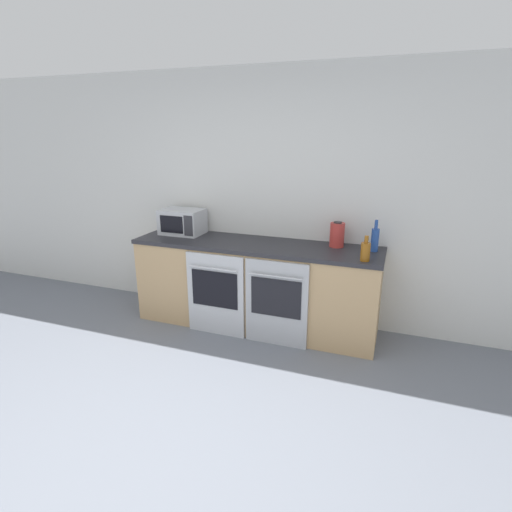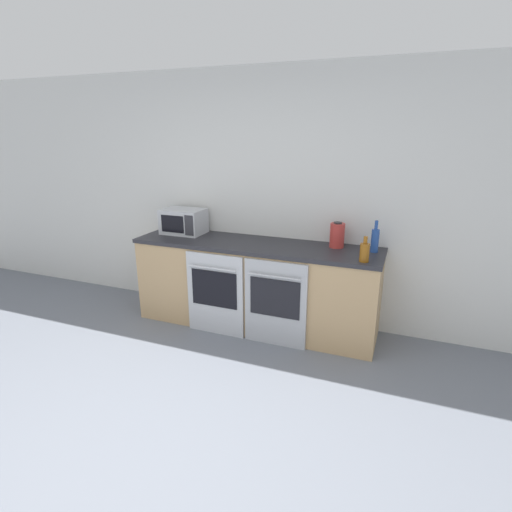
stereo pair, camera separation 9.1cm
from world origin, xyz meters
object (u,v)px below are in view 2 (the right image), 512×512
object	(u,v)px
bottle_amber	(365,252)
kettle	(337,235)
oven_right	(275,303)
microwave	(184,221)
bottle_blue	(375,240)
oven_left	(215,294)

from	to	relation	value
bottle_amber	kettle	world-z (taller)	kettle
oven_right	kettle	distance (m)	0.89
kettle	microwave	bearing A→B (deg)	-178.28
bottle_amber	bottle_blue	bearing A→B (deg)	80.96
oven_left	bottle_blue	bearing A→B (deg)	16.99
microwave	bottle_amber	world-z (taller)	microwave
oven_left	bottle_blue	size ratio (longest dim) A/B	2.83
bottle_blue	kettle	distance (m)	0.36
oven_right	bottle_blue	size ratio (longest dim) A/B	2.83
kettle	bottle_amber	bearing A→B (deg)	-50.58
oven_left	oven_right	distance (m)	0.63
oven_left	bottle_blue	distance (m)	1.62
bottle_blue	bottle_amber	distance (m)	0.34
bottle_blue	kettle	bearing A→B (deg)	173.85
microwave	kettle	world-z (taller)	microwave
oven_left	kettle	distance (m)	1.33
oven_right	kettle	xyz separation A→B (m)	(0.46, 0.48, 0.59)
oven_right	bottle_amber	size ratio (longest dim) A/B	3.77
oven_left	microwave	bearing A→B (deg)	143.56
bottle_blue	kettle	world-z (taller)	bottle_blue
oven_left	microwave	distance (m)	0.94
microwave	oven_right	bearing A→B (deg)	-19.51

